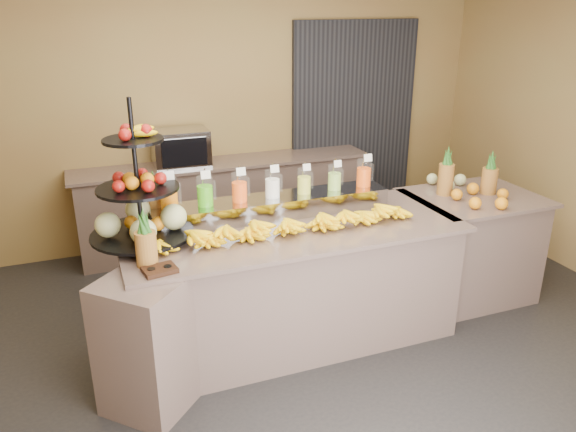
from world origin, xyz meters
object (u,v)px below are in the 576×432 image
right_fruit_pile (473,188)px  oven_warmer (181,148)px  pitcher_tray (273,206)px  fruit_stand (147,206)px  condiment_caddy (160,270)px  banana_heap (287,222)px

right_fruit_pile → oven_warmer: size_ratio=0.92×
pitcher_tray → fruit_stand: 0.98m
pitcher_tray → condiment_caddy: bearing=-145.6°
pitcher_tray → condiment_caddy: 1.18m
pitcher_tray → oven_warmer: (-0.38, 1.67, 0.11)m
fruit_stand → right_fruit_pile: (2.66, -0.07, -0.16)m
fruit_stand → condiment_caddy: (-0.02, -0.52, -0.23)m
right_fruit_pile → banana_heap: bearing=-175.6°
fruit_stand → right_fruit_pile: fruit_stand is taller
right_fruit_pile → oven_warmer: bearing=137.9°
pitcher_tray → banana_heap: bearing=-92.9°
banana_heap → oven_warmer: bearing=100.1°
banana_heap → right_fruit_pile: right_fruit_pile is taller
banana_heap → oven_warmer: (-0.36, 2.02, 0.10)m
pitcher_tray → oven_warmer: 1.72m
oven_warmer → right_fruit_pile: bearing=-41.3°
banana_heap → condiment_caddy: bearing=-161.6°
condiment_caddy → oven_warmer: size_ratio=0.36×
condiment_caddy → oven_warmer: bearing=75.8°
pitcher_tray → right_fruit_pile: right_fruit_pile is taller
fruit_stand → condiment_caddy: bearing=-84.2°
banana_heap → oven_warmer: 2.05m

